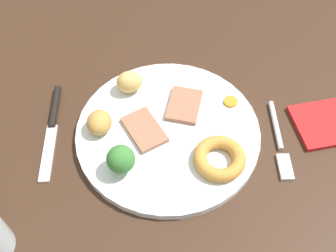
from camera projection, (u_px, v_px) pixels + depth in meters
dining_table at (190, 128)px, 68.77cm from camera, size 120.00×84.00×3.60cm
dinner_plate at (168, 132)px, 65.27cm from camera, size 29.64×29.64×1.40cm
meat_slice_main at (144, 130)px, 64.21cm from camera, size 8.23×8.98×0.80cm
meat_slice_under at (184, 105)px, 67.17cm from camera, size 6.20×7.78×0.80cm
yorkshire_pudding at (220, 158)px, 60.34cm from camera, size 7.94×7.94×2.05cm
roast_potato_left at (99, 122)px, 63.45cm from camera, size 3.97×4.50×3.38cm
roast_potato_right at (129, 82)px, 68.13cm from camera, size 5.24×4.70×3.90cm
carrot_coin_front at (231, 102)px, 67.82cm from camera, size 2.34×2.34×0.45cm
broccoli_floret at (121, 160)px, 58.24cm from camera, size 4.25×4.25×4.92cm
fork at (279, 141)px, 64.68cm from camera, size 2.74×15.32×0.90cm
knife at (53, 123)px, 66.70cm from camera, size 3.36×18.55×1.20cm
folded_napkin at (328, 123)px, 66.73cm from camera, size 12.97×11.56×0.80cm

